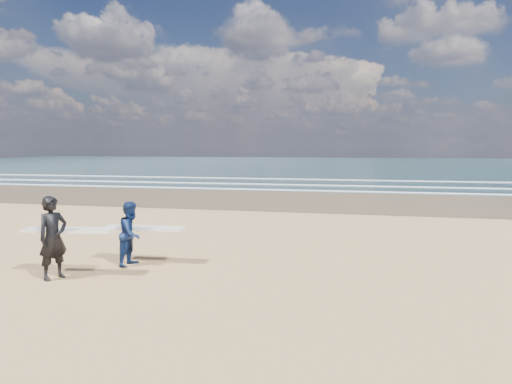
# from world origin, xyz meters

# --- Properties ---
(ocean) EXTENTS (220.00, 100.00, 0.02)m
(ocean) POSITION_xyz_m (20.00, 72.00, 0.01)
(ocean) COLOR #1A3539
(ocean) RESTS_ON ground
(surfer_near) EXTENTS (2.25, 1.19, 2.00)m
(surfer_near) POSITION_xyz_m (-0.67, -0.18, 1.01)
(surfer_near) COLOR black
(surfer_near) RESTS_ON ground
(surfer_far) EXTENTS (2.23, 1.12, 1.72)m
(surfer_far) POSITION_xyz_m (0.53, 1.39, 0.87)
(surfer_far) COLOR #0C1D47
(surfer_far) RESTS_ON ground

